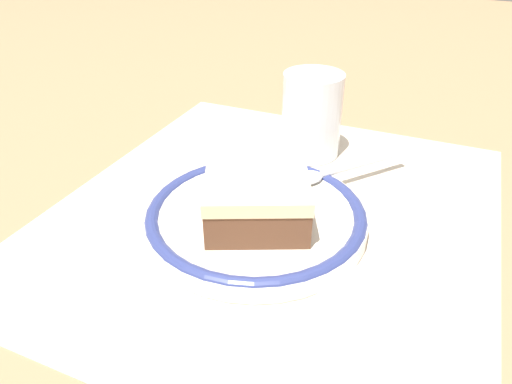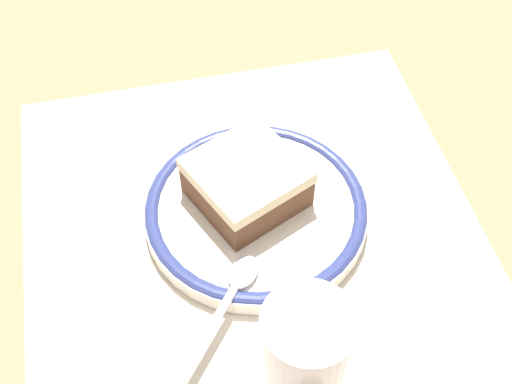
{
  "view_description": "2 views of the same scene",
  "coord_description": "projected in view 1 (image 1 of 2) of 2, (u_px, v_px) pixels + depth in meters",
  "views": [
    {
      "loc": [
        -0.35,
        -0.13,
        0.25
      ],
      "look_at": [
        -0.03,
        0.01,
        0.04
      ],
      "focal_mm": 33.71,
      "sensor_mm": 36.0,
      "label": 1
    },
    {
      "loc": [
        0.32,
        -0.07,
        0.49
      ],
      "look_at": [
        -0.03,
        0.01,
        0.04
      ],
      "focal_mm": 47.81,
      "sensor_mm": 36.0,
      "label": 2
    }
  ],
  "objects": [
    {
      "name": "cup",
      "position": [
        311.0,
        119.0,
        0.53
      ],
      "size": [
        0.06,
        0.06,
        0.09
      ],
      "color": "silver",
      "rests_on": "placemat"
    },
    {
      "name": "cake_slice",
      "position": [
        255.0,
        199.0,
        0.4
      ],
      "size": [
        0.11,
        0.11,
        0.04
      ],
      "color": "brown",
      "rests_on": "plate"
    },
    {
      "name": "ground_plane",
      "position": [
        273.0,
        212.0,
        0.45
      ],
      "size": [
        2.4,
        2.4,
        0.0
      ],
      "primitive_type": "plane",
      "color": "#9E7551"
    },
    {
      "name": "placemat",
      "position": [
        273.0,
        212.0,
        0.45
      ],
      "size": [
        0.43,
        0.39,
        0.0
      ],
      "primitive_type": "cube",
      "color": "beige",
      "rests_on": "ground_plane"
    },
    {
      "name": "spoon",
      "position": [
        333.0,
        171.0,
        0.47
      ],
      "size": [
        0.12,
        0.1,
        0.01
      ],
      "color": "silver",
      "rests_on": "plate"
    },
    {
      "name": "plate",
      "position": [
        256.0,
        217.0,
        0.42
      ],
      "size": [
        0.19,
        0.19,
        0.02
      ],
      "color": "silver",
      "rests_on": "placemat"
    },
    {
      "name": "sugar_packet",
      "position": [
        427.0,
        169.0,
        0.51
      ],
      "size": [
        0.05,
        0.03,
        0.01
      ],
      "primitive_type": "cube",
      "rotation": [
        0.0,
        0.0,
        3.12
      ],
      "color": "white",
      "rests_on": "placemat"
    },
    {
      "name": "napkin",
      "position": [
        385.0,
        329.0,
        0.33
      ],
      "size": [
        0.15,
        0.13,
        0.0
      ],
      "primitive_type": "cube",
      "rotation": [
        0.0,
        0.0,
        1.87
      ],
      "color": "white",
      "rests_on": "placemat"
    }
  ]
}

